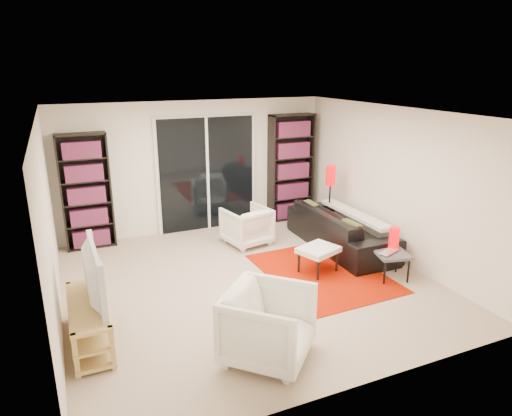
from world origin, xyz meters
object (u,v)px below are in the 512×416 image
(bookshelf_right, at_px, (291,168))
(side_table, at_px, (392,256))
(armchair_back, at_px, (247,226))
(floor_lamp, at_px, (330,183))
(ottoman, at_px, (318,251))
(armchair_front, at_px, (269,325))
(tv_stand, at_px, (89,322))
(sofa, at_px, (340,229))
(bookshelf_left, at_px, (86,192))

(bookshelf_right, distance_m, side_table, 3.13)
(armchair_back, bearing_deg, floor_lamp, 164.59)
(ottoman, bearing_deg, armchair_front, -134.30)
(bookshelf_right, bearing_deg, ottoman, -108.43)
(ottoman, bearing_deg, tv_stand, -170.20)
(floor_lamp, bearing_deg, bookshelf_right, 102.27)
(armchair_front, xyz_separation_m, ottoman, (1.58, 1.62, -0.05))
(armchair_back, xyz_separation_m, ottoman, (0.54, -1.49, 0.01))
(armchair_front, relative_size, side_table, 1.59)
(tv_stand, xyz_separation_m, sofa, (4.16, 1.29, 0.07))
(armchair_front, xyz_separation_m, floor_lamp, (2.63, 2.99, 0.56))
(bookshelf_left, distance_m, side_table, 4.99)
(bookshelf_left, height_order, ottoman, bookshelf_left)
(tv_stand, xyz_separation_m, ottoman, (3.29, 0.57, 0.08))
(bookshelf_right, relative_size, side_table, 3.85)
(ottoman, height_order, floor_lamp, floor_lamp)
(sofa, xyz_separation_m, side_table, (0.00, -1.32, 0.02))
(bookshelf_right, bearing_deg, bookshelf_left, 180.00)
(bookshelf_left, relative_size, armchair_back, 2.68)
(sofa, height_order, armchair_back, sofa)
(armchair_front, bearing_deg, side_table, -22.96)
(bookshelf_left, relative_size, bookshelf_right, 0.93)
(bookshelf_left, bearing_deg, bookshelf_right, -0.00)
(bookshelf_left, relative_size, tv_stand, 1.53)
(sofa, bearing_deg, tv_stand, 108.09)
(tv_stand, bearing_deg, sofa, 17.21)
(ottoman, bearing_deg, bookshelf_right, 71.57)
(bookshelf_left, height_order, sofa, bookshelf_left)
(side_table, bearing_deg, floor_lamp, 84.80)
(bookshelf_right, height_order, sofa, bookshelf_right)
(bookshelf_right, relative_size, tv_stand, 1.65)
(tv_stand, relative_size, floor_lamp, 1.00)
(bookshelf_right, bearing_deg, tv_stand, -143.69)
(sofa, relative_size, side_table, 4.18)
(bookshelf_left, xyz_separation_m, sofa, (3.90, -1.73, -0.64))
(ottoman, distance_m, side_table, 1.06)
(ottoman, bearing_deg, sofa, 39.62)
(tv_stand, bearing_deg, floor_lamp, 24.11)
(bookshelf_left, distance_m, armchair_front, 4.36)
(bookshelf_right, height_order, floor_lamp, bookshelf_right)
(ottoman, xyz_separation_m, side_table, (0.87, -0.60, 0.01))
(sofa, distance_m, armchair_front, 3.39)
(armchair_front, bearing_deg, sofa, -1.79)
(tv_stand, distance_m, armchair_front, 2.01)
(bookshelf_right, xyz_separation_m, tv_stand, (-4.10, -3.02, -0.79))
(bookshelf_left, height_order, side_table, bookshelf_left)
(floor_lamp, bearing_deg, bookshelf_left, 165.26)
(side_table, bearing_deg, ottoman, 145.17)
(bookshelf_left, bearing_deg, ottoman, -38.90)
(bookshelf_right, relative_size, armchair_front, 2.42)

